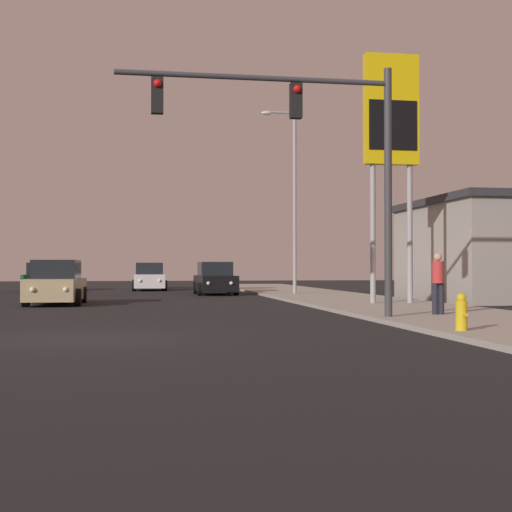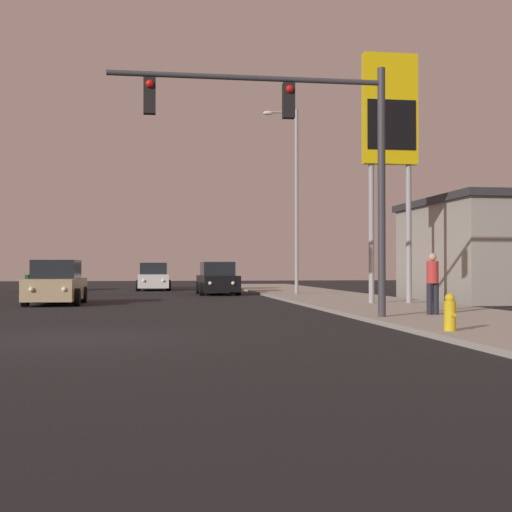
{
  "view_description": "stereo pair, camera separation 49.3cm",
  "coord_description": "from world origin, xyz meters",
  "px_view_note": "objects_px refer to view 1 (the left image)",
  "views": [
    {
      "loc": [
        1.05,
        -14.42,
        1.4
      ],
      "look_at": [
        5.83,
        14.58,
        1.87
      ],
      "focal_mm": 50.0,
      "sensor_mm": 36.0,
      "label": 1
    },
    {
      "loc": [
        1.54,
        -14.5,
        1.4
      ],
      "look_at": [
        5.83,
        14.58,
        1.87
      ],
      "focal_mm": 50.0,
      "sensor_mm": 36.0,
      "label": 2
    }
  ],
  "objects_px": {
    "fire_hydrant": "(461,312)",
    "car_white": "(149,278)",
    "car_black": "(215,280)",
    "car_green": "(43,278)",
    "gas_station_sign": "(391,123)",
    "street_lamp": "(292,191)",
    "car_tan": "(56,284)",
    "traffic_light_mast": "(313,138)",
    "pedestrian_on_sidewalk": "(438,281)"
  },
  "relations": [
    {
      "from": "traffic_light_mast",
      "to": "car_green",
      "type": "bearing_deg",
      "value": 111.02
    },
    {
      "from": "car_green",
      "to": "street_lamp",
      "type": "relative_size",
      "value": 0.48
    },
    {
      "from": "car_white",
      "to": "traffic_light_mast",
      "type": "height_order",
      "value": "traffic_light_mast"
    },
    {
      "from": "street_lamp",
      "to": "pedestrian_on_sidewalk",
      "type": "height_order",
      "value": "street_lamp"
    },
    {
      "from": "car_white",
      "to": "car_tan",
      "type": "distance_m",
      "value": 16.5
    },
    {
      "from": "car_black",
      "to": "street_lamp",
      "type": "height_order",
      "value": "street_lamp"
    },
    {
      "from": "car_green",
      "to": "gas_station_sign",
      "type": "distance_m",
      "value": 24.98
    },
    {
      "from": "pedestrian_on_sidewalk",
      "to": "car_white",
      "type": "bearing_deg",
      "value": 106.3
    },
    {
      "from": "car_black",
      "to": "fire_hydrant",
      "type": "distance_m",
      "value": 23.12
    },
    {
      "from": "gas_station_sign",
      "to": "pedestrian_on_sidewalk",
      "type": "relative_size",
      "value": 5.39
    },
    {
      "from": "gas_station_sign",
      "to": "car_green",
      "type": "bearing_deg",
      "value": 127.13
    },
    {
      "from": "gas_station_sign",
      "to": "car_white",
      "type": "bearing_deg",
      "value": 113.56
    },
    {
      "from": "car_tan",
      "to": "fire_hydrant",
      "type": "bearing_deg",
      "value": 126.13
    },
    {
      "from": "car_white",
      "to": "car_tan",
      "type": "height_order",
      "value": "same"
    },
    {
      "from": "car_green",
      "to": "traffic_light_mast",
      "type": "relative_size",
      "value": 0.61
    },
    {
      "from": "fire_hydrant",
      "to": "gas_station_sign",
      "type": "bearing_deg",
      "value": 76.95
    },
    {
      "from": "street_lamp",
      "to": "fire_hydrant",
      "type": "relative_size",
      "value": 11.84
    },
    {
      "from": "fire_hydrant",
      "to": "pedestrian_on_sidewalk",
      "type": "distance_m",
      "value": 5.06
    },
    {
      "from": "car_white",
      "to": "fire_hydrant",
      "type": "height_order",
      "value": "car_white"
    },
    {
      "from": "gas_station_sign",
      "to": "fire_hydrant",
      "type": "height_order",
      "value": "gas_station_sign"
    },
    {
      "from": "street_lamp",
      "to": "fire_hydrant",
      "type": "xyz_separation_m",
      "value": [
        -0.91,
        -20.4,
        -4.63
      ]
    },
    {
      "from": "traffic_light_mast",
      "to": "car_white",
      "type": "bearing_deg",
      "value": 98.26
    },
    {
      "from": "gas_station_sign",
      "to": "street_lamp",
      "type": "bearing_deg",
      "value": 99.82
    },
    {
      "from": "street_lamp",
      "to": "car_tan",
      "type": "bearing_deg",
      "value": -149.03
    },
    {
      "from": "car_white",
      "to": "traffic_light_mast",
      "type": "relative_size",
      "value": 0.6
    },
    {
      "from": "car_tan",
      "to": "car_black",
      "type": "distance_m",
      "value": 11.27
    },
    {
      "from": "car_green",
      "to": "car_black",
      "type": "distance_m",
      "value": 12.04
    },
    {
      "from": "car_green",
      "to": "car_black",
      "type": "xyz_separation_m",
      "value": [
        9.53,
        -7.36,
        0.0
      ]
    },
    {
      "from": "car_tan",
      "to": "street_lamp",
      "type": "height_order",
      "value": "street_lamp"
    },
    {
      "from": "car_black",
      "to": "fire_hydrant",
      "type": "xyz_separation_m",
      "value": [
        2.59,
        -22.98,
        -0.27
      ]
    },
    {
      "from": "car_black",
      "to": "pedestrian_on_sidewalk",
      "type": "xyz_separation_m",
      "value": [
        4.18,
        -18.21,
        0.27
      ]
    },
    {
      "from": "traffic_light_mast",
      "to": "pedestrian_on_sidewalk",
      "type": "xyz_separation_m",
      "value": [
        3.66,
        0.6,
        -3.68
      ]
    },
    {
      "from": "traffic_light_mast",
      "to": "street_lamp",
      "type": "height_order",
      "value": "street_lamp"
    },
    {
      "from": "car_green",
      "to": "car_white",
      "type": "bearing_deg",
      "value": -179.47
    },
    {
      "from": "car_black",
      "to": "pedestrian_on_sidewalk",
      "type": "height_order",
      "value": "pedestrian_on_sidewalk"
    },
    {
      "from": "street_lamp",
      "to": "gas_station_sign",
      "type": "height_order",
      "value": "same"
    },
    {
      "from": "fire_hydrant",
      "to": "car_white",
      "type": "bearing_deg",
      "value": 100.95
    },
    {
      "from": "car_green",
      "to": "car_tan",
      "type": "distance_m",
      "value": 16.42
    },
    {
      "from": "gas_station_sign",
      "to": "fire_hydrant",
      "type": "bearing_deg",
      "value": -103.05
    },
    {
      "from": "street_lamp",
      "to": "gas_station_sign",
      "type": "xyz_separation_m",
      "value": [
        1.63,
        -9.42,
        1.5
      ]
    },
    {
      "from": "car_tan",
      "to": "pedestrian_on_sidewalk",
      "type": "bearing_deg",
      "value": 142.06
    },
    {
      "from": "car_black",
      "to": "street_lamp",
      "type": "bearing_deg",
      "value": 141.77
    },
    {
      "from": "street_lamp",
      "to": "pedestrian_on_sidewalk",
      "type": "distance_m",
      "value": 16.16
    },
    {
      "from": "street_lamp",
      "to": "gas_station_sign",
      "type": "bearing_deg",
      "value": -80.18
    },
    {
      "from": "car_black",
      "to": "street_lamp",
      "type": "xyz_separation_m",
      "value": [
        3.5,
        -2.58,
        4.36
      ]
    },
    {
      "from": "car_black",
      "to": "traffic_light_mast",
      "type": "relative_size",
      "value": 0.61
    },
    {
      "from": "car_white",
      "to": "gas_station_sign",
      "type": "height_order",
      "value": "gas_station_sign"
    },
    {
      "from": "traffic_light_mast",
      "to": "car_tan",
      "type": "bearing_deg",
      "value": 126.95
    },
    {
      "from": "street_lamp",
      "to": "fire_hydrant",
      "type": "bearing_deg",
      "value": -92.56
    },
    {
      "from": "car_green",
      "to": "car_white",
      "type": "distance_m",
      "value": 6.28
    }
  ]
}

